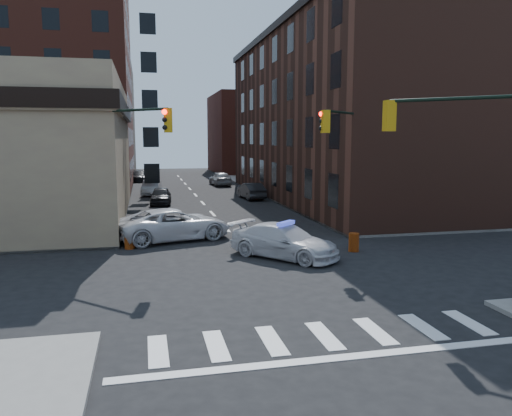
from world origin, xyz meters
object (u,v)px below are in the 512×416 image
parked_car_wnear (161,196)px  barrel_road (354,242)px  pedestrian_b (56,229)px  pickup (174,224)px  barrel_bank (130,240)px  police_car (284,241)px  pedestrian_a (104,225)px  parked_car_enear (251,191)px  parked_car_wfar (151,188)px  barricade_nw_a (111,229)px

parked_car_wnear → barrel_road: parked_car_wnear is taller
pedestrian_b → pickup: bearing=-15.4°
barrel_road → barrel_bank: barrel_bank is taller
police_car → barrel_road: 3.64m
police_car → pedestrian_b: size_ratio=2.96×
police_car → barrel_bank: police_car is taller
pickup → pedestrian_a: bearing=85.3°
parked_car_enear → pedestrian_a: (-11.30, -17.31, 0.34)m
parked_car_wfar → parked_car_wnear: bearing=-77.3°
pickup → barrel_road: size_ratio=6.87×
pickup → pedestrian_a: size_ratio=3.31×
parked_car_enear → pedestrian_b: 22.40m
parked_car_enear → pedestrian_b: bearing=48.4°
pickup → parked_car_enear: pickup is taller
pickup → parked_car_wnear: pickup is taller
parked_car_enear → pedestrian_a: 20.68m
parked_car_wnear → pedestrian_b: 17.03m
barrel_bank → pickup: bearing=36.5°
pickup → barrel_bank: bearing=110.6°
barrel_bank → barricade_nw_a: bearing=112.6°
barrel_bank → barrel_road: bearing=-15.7°
pedestrian_b → police_car: bearing=-48.2°
pedestrian_b → barrel_bank: pedestrian_b is taller
parked_car_wnear → barrel_road: 21.21m
parked_car_wnear → parked_car_wfar: parked_car_wfar is taller
parked_car_wfar → pedestrian_a: pedestrian_a is taller
parked_car_wfar → barrel_road: 27.71m
parked_car_wfar → pedestrian_a: 22.42m
police_car → parked_car_wfar: 27.19m
pickup → parked_car_enear: size_ratio=1.38×
police_car → barrel_bank: (-6.91, 3.40, -0.31)m
parked_car_enear → barrel_bank: parked_car_enear is taller
parked_car_enear → pickup: bearing=60.4°
pickup → parked_car_wfar: size_ratio=1.38×
pedestrian_b → barricade_nw_a: 3.19m
police_car → pickup: pickup is taller
pickup → barrel_bank: pickup is taller
parked_car_enear → barrel_bank: bearing=56.7°
parked_car_wfar → barrel_road: bearing=-63.7°
pedestrian_a → pedestrian_b: (-2.18, -0.58, -0.04)m
parked_car_enear → pedestrian_a: pedestrian_a is taller
pickup → barricade_nw_a: pickup is taller
barrel_road → barrel_bank: bearing=164.3°
pedestrian_a → barrel_bank: 1.71m
pedestrian_a → pedestrian_b: 2.25m
parked_car_wnear → barricade_nw_a: parked_car_wnear is taller
pedestrian_a → barricade_nw_a: 1.52m
barrel_road → barricade_nw_a: bearing=155.1°
parked_car_enear → barricade_nw_a: bearing=50.7°
police_car → pedestrian_a: bearing=110.0°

